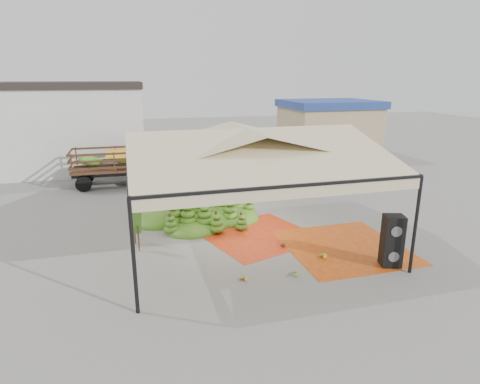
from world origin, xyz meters
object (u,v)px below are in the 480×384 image
object	(u,v)px
truck_left	(134,161)
truck_right	(291,161)
speaker_stack	(392,241)
vendor	(209,181)
banana_heap	(198,207)

from	to	relation	value
truck_left	truck_right	world-z (taller)	truck_left
speaker_stack	vendor	distance (m)	9.66
vendor	truck_left	world-z (taller)	truck_left
banana_heap	truck_left	size ratio (longest dim) A/B	0.92
speaker_stack	truck_right	distance (m)	10.35
banana_heap	truck_left	bearing A→B (deg)	108.90
banana_heap	speaker_stack	xyz separation A→B (m)	(5.09, -5.70, 0.24)
vendor	truck_right	xyz separation A→B (m)	(4.88, 1.50, 0.43)
speaker_stack	truck_right	world-z (taller)	truck_right
banana_heap	vendor	bearing A→B (deg)	70.23
truck_left	truck_right	bearing A→B (deg)	-13.78
vendor	truck_right	bearing A→B (deg)	-160.08
speaker_stack	truck_right	size ratio (longest dim) A/B	0.26
banana_heap	truck_right	world-z (taller)	truck_right
truck_left	truck_right	xyz separation A→B (m)	(8.30, -2.10, -0.00)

